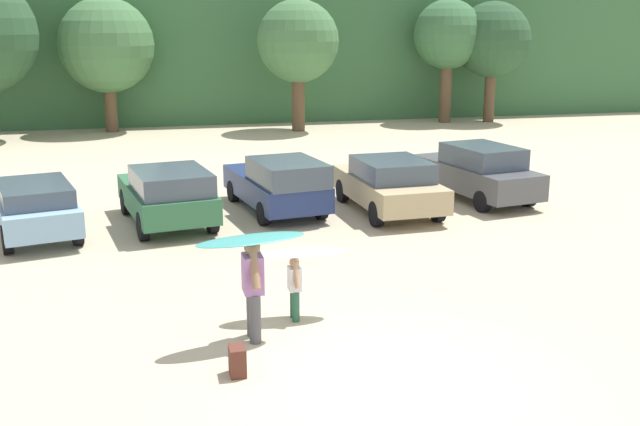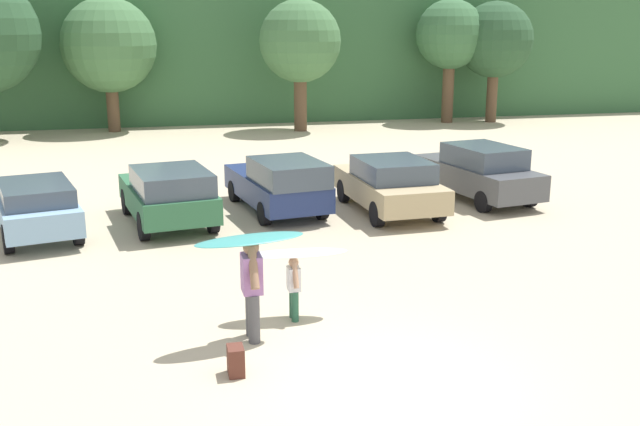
% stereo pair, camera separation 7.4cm
% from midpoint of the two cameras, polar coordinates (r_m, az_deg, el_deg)
% --- Properties ---
extents(ground_plane, '(120.00, 120.00, 0.00)m').
position_cam_midpoint_polar(ground_plane, '(11.19, 5.89, -12.95)').
color(ground_plane, '#C1B293').
extents(hillside_ridge, '(108.00, 12.00, 6.82)m').
position_cam_midpoint_polar(hillside_ridge, '(44.59, -8.91, 12.08)').
color(hillside_ridge, '#38663D').
rests_on(hillside_ridge, ground_plane).
extents(tree_right, '(4.48, 4.48, 6.35)m').
position_cam_midpoint_polar(tree_right, '(37.22, -15.94, 12.32)').
color(tree_right, brown).
rests_on(tree_right, ground_plane).
extents(tree_center_right, '(3.92, 3.92, 6.26)m').
position_cam_midpoint_polar(tree_center_right, '(36.13, -1.49, 13.05)').
color(tree_center_right, brown).
rests_on(tree_center_right, ground_plane).
extents(tree_far_left, '(3.57, 3.57, 6.35)m').
position_cam_midpoint_polar(tree_far_left, '(39.83, 10.08, 13.33)').
color(tree_far_left, brown).
rests_on(tree_far_left, ground_plane).
extents(tree_center, '(3.92, 3.92, 6.25)m').
position_cam_midpoint_polar(tree_center, '(40.48, 13.42, 12.84)').
color(tree_center, brown).
rests_on(tree_center, ground_plane).
extents(parked_car_sky_blue, '(2.66, 4.58, 1.39)m').
position_cam_midpoint_polar(parked_car_sky_blue, '(19.53, -21.00, 0.57)').
color(parked_car_sky_blue, '#84ADD1').
rests_on(parked_car_sky_blue, ground_plane).
extents(parked_car_forest_green, '(2.57, 4.40, 1.56)m').
position_cam_midpoint_polar(parked_car_forest_green, '(19.54, -11.52, 1.47)').
color(parked_car_forest_green, '#2D6642').
rests_on(parked_car_forest_green, ground_plane).
extents(parked_car_navy, '(2.47, 4.65, 1.59)m').
position_cam_midpoint_polar(parked_car_navy, '(20.48, -3.06, 2.29)').
color(parked_car_navy, navy).
rests_on(parked_car_navy, ground_plane).
extents(parked_car_tan, '(2.15, 4.42, 1.52)m').
position_cam_midpoint_polar(parked_car_tan, '(20.60, 5.51, 2.26)').
color(parked_car_tan, tan).
rests_on(parked_car_tan, ground_plane).
extents(parked_car_dark_gray, '(2.52, 4.73, 1.65)m').
position_cam_midpoint_polar(parked_car_dark_gray, '(22.53, 12.24, 3.14)').
color(parked_car_dark_gray, '#4C4F54').
rests_on(parked_car_dark_gray, ground_plane).
extents(person_adult, '(0.32, 0.78, 1.74)m').
position_cam_midpoint_polar(person_adult, '(12.24, -5.11, -5.43)').
color(person_adult, '#4C4C51').
rests_on(person_adult, ground_plane).
extents(person_child, '(0.22, 0.55, 1.16)m').
position_cam_midpoint_polar(person_child, '(13.10, -1.88, -5.55)').
color(person_child, '#26593F').
rests_on(person_child, ground_plane).
extents(surfboard_teal, '(1.92, 0.87, 0.10)m').
position_cam_midpoint_polar(surfboard_teal, '(11.95, -5.25, -2.05)').
color(surfboard_teal, teal).
extents(surfboard_white, '(1.90, 0.60, 0.07)m').
position_cam_midpoint_polar(surfboard_white, '(13.07, -1.73, -3.12)').
color(surfboard_white, white).
extents(backpack_dropped, '(0.24, 0.34, 0.45)m').
position_cam_midpoint_polar(backpack_dropped, '(11.35, -6.33, -11.28)').
color(backpack_dropped, '#592D23').
rests_on(backpack_dropped, ground_plane).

